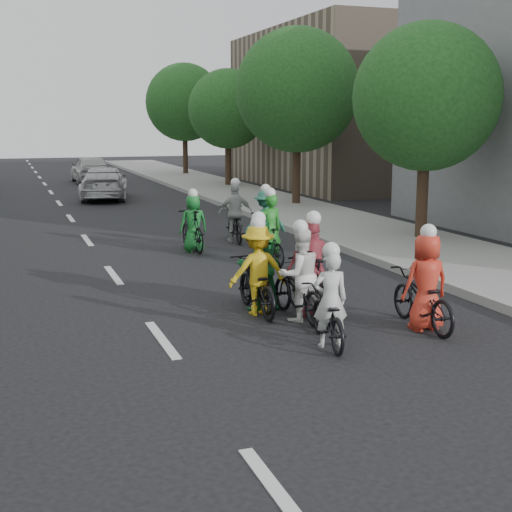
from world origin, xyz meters
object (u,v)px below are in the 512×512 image
cyclist_1 (258,273)px  cyclist_7 (265,226)px  cyclist_2 (257,278)px  cyclist_6 (298,284)px  cyclist_9 (193,227)px  cyclist_0 (328,312)px  cyclist_4 (423,293)px  cyclist_3 (311,277)px  follow_car_trail (90,169)px  follow_car_lead (104,183)px  cyclist_8 (235,220)px  cyclist_5 (269,238)px

cyclist_1 → cyclist_7: size_ratio=0.98×
cyclist_2 → cyclist_7: cyclist_7 is taller
cyclist_2 → cyclist_6: bearing=132.5°
cyclist_7 → cyclist_9: size_ratio=0.99×
cyclist_0 → cyclist_4: bearing=-161.7°
cyclist_3 → cyclist_7: size_ratio=1.01×
cyclist_0 → follow_car_trail: cyclist_0 is taller
cyclist_6 → follow_car_lead: (-0.44, 20.63, 0.09)m
cyclist_6 → cyclist_8: bearing=-104.0°
cyclist_2 → cyclist_8: 7.66m
follow_car_lead → follow_car_trail: size_ratio=1.07×
cyclist_3 → follow_car_lead: (-0.75, 20.46, 0.03)m
cyclist_5 → cyclist_9: 2.66m
cyclist_9 → follow_car_trail: 22.67m
cyclist_0 → cyclist_6: cyclist_6 is taller
cyclist_3 → cyclist_6: cyclist_3 is taller
cyclist_5 → cyclist_3: bearing=69.5°
cyclist_2 → cyclist_4: cyclist_4 is taller
cyclist_1 → cyclist_8: (1.87, 7.11, -0.05)m
cyclist_1 → cyclist_9: cyclist_1 is taller
cyclist_5 → follow_car_lead: 16.13m
cyclist_0 → cyclist_9: 8.40m
cyclist_6 → follow_car_trail: (0.04, 29.61, 0.15)m
cyclist_9 → follow_car_lead: (-0.42, 13.68, 0.08)m
cyclist_0 → cyclist_2: bearing=-69.0°
cyclist_4 → cyclist_8: (-0.23, 9.18, 0.01)m
cyclist_0 → cyclist_8: size_ratio=0.92×
follow_car_trail → cyclist_9: bearing=88.4°
cyclist_4 → cyclist_5: 5.80m
cyclist_4 → follow_car_lead: size_ratio=0.38×
cyclist_1 → follow_car_trail: 28.73m
cyclist_0 → cyclist_6: bearing=-85.2°
cyclist_0 → cyclist_9: (0.11, 8.40, 0.10)m
cyclist_9 → cyclist_1: bearing=84.1°
cyclist_2 → cyclist_8: (1.99, 7.40, -0.02)m
cyclist_9 → follow_car_trail: size_ratio=0.41×
cyclist_2 → cyclist_8: size_ratio=0.96×
cyclist_5 → cyclist_2: bearing=57.3°
cyclist_8 → cyclist_4: bearing=98.6°
cyclist_4 → follow_car_trail: cyclist_4 is taller
cyclist_6 → cyclist_2: bearing=-51.7°
cyclist_3 → cyclist_5: size_ratio=1.01×
cyclist_5 → cyclist_9: bearing=-71.8°
cyclist_9 → cyclist_0: bearing=87.0°
cyclist_2 → follow_car_trail: cyclist_2 is taller
cyclist_4 → cyclist_8: 9.19m
cyclist_2 → cyclist_6: 0.80m
cyclist_8 → cyclist_7: bearing=102.8°
cyclist_1 → cyclist_3: (0.73, -0.71, 0.01)m
cyclist_5 → follow_car_lead: cyclist_5 is taller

